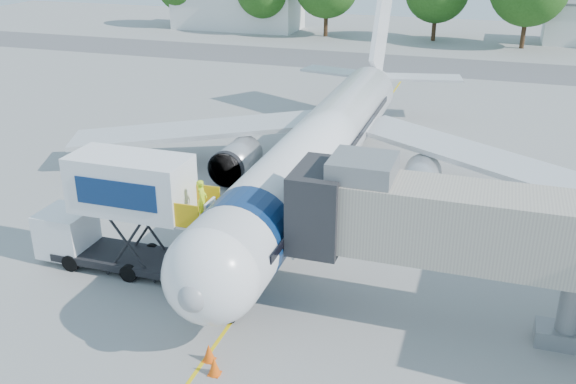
% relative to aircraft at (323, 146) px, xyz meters
% --- Properties ---
extents(ground, '(160.00, 160.00, 0.00)m').
position_rel_aircraft_xyz_m(ground, '(0.00, -4.12, -2.95)').
color(ground, gray).
rests_on(ground, ground).
extents(guidance_line, '(0.15, 70.00, 0.01)m').
position_rel_aircraft_xyz_m(guidance_line, '(0.00, -4.12, -2.94)').
color(guidance_line, yellow).
rests_on(guidance_line, ground).
extents(taxiway_strip, '(120.00, 10.00, 0.01)m').
position_rel_aircraft_xyz_m(taxiway_strip, '(0.00, 37.88, -2.94)').
color(taxiway_strip, '#59595B').
rests_on(taxiway_strip, ground).
extents(aircraft, '(34.17, 37.73, 11.35)m').
position_rel_aircraft_xyz_m(aircraft, '(0.00, 0.00, 0.00)').
color(aircraft, white).
rests_on(aircraft, ground).
extents(jet_bridge, '(13.90, 3.20, 6.60)m').
position_rel_aircraft_xyz_m(jet_bridge, '(7.99, -11.12, 1.39)').
color(jet_bridge, '#ADA694').
rests_on(jet_bridge, ground).
extents(catering_hiloader, '(8.50, 2.44, 5.50)m').
position_rel_aircraft_xyz_m(catering_hiloader, '(-6.27, -11.12, -0.19)').
color(catering_hiloader, black).
rests_on(catering_hiloader, ground).
extents(safety_cone_a, '(0.45, 0.45, 0.71)m').
position_rel_aircraft_xyz_m(safety_cone_a, '(0.18, -16.15, -2.61)').
color(safety_cone_a, '#EE540C').
rests_on(safety_cone_a, ground).
extents(safety_cone_b, '(0.44, 0.44, 0.71)m').
position_rel_aircraft_xyz_m(safety_cone_b, '(0.67, -16.79, -2.61)').
color(safety_cone_b, '#EE540C').
rests_on(safety_cone_b, ground).
extents(outbuilding_left, '(18.40, 8.40, 5.30)m').
position_rel_aircraft_xyz_m(outbuilding_left, '(-28.00, 55.88, -0.29)').
color(outbuilding_left, silver).
rests_on(outbuilding_left, ground).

